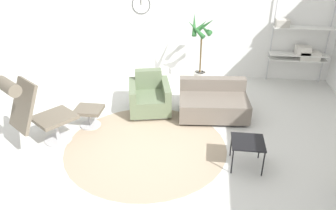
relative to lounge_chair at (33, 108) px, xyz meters
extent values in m
plane|color=silver|center=(1.74, 0.32, -0.71)|extent=(12.00, 12.00, 0.00)
cube|color=white|center=(1.74, 3.42, 0.69)|extent=(12.00, 0.06, 2.80)
cylinder|color=black|center=(0.96, 3.38, 0.90)|extent=(0.41, 0.01, 0.41)
cylinder|color=white|center=(0.96, 3.38, 0.90)|extent=(0.38, 0.02, 0.38)
cube|color=black|center=(0.96, 3.36, 0.96)|extent=(0.01, 0.01, 0.12)
cylinder|color=tan|center=(1.63, 0.25, -0.70)|extent=(2.55, 2.55, 0.01)
cylinder|color=#BCBCC1|center=(0.18, 0.24, -0.70)|extent=(0.61, 0.61, 0.02)
cylinder|color=#BCBCC1|center=(0.18, 0.24, -0.51)|extent=(0.06, 0.06, 0.36)
cube|color=#6B6051|center=(0.18, 0.24, -0.29)|extent=(0.77, 0.79, 0.06)
cube|color=#6B6051|center=(-0.08, -0.11, 0.09)|extent=(0.62, 0.58, 0.71)
cylinder|color=#6B6051|center=(-0.16, -0.22, 0.43)|extent=(0.49, 0.43, 0.19)
cylinder|color=#BCBCC1|center=(0.55, 0.75, -0.70)|extent=(0.36, 0.36, 0.02)
cylinder|color=#BCBCC1|center=(0.55, 0.75, -0.56)|extent=(0.05, 0.05, 0.26)
cube|color=#6B6051|center=(0.55, 0.75, -0.39)|extent=(0.46, 0.39, 0.06)
cube|color=silver|center=(1.49, 1.40, -0.68)|extent=(0.75, 0.79, 0.06)
cube|color=#667556|center=(1.49, 1.40, -0.50)|extent=(0.68, 0.91, 0.30)
cube|color=#667556|center=(1.41, 1.71, -0.16)|extent=(0.53, 0.29, 0.37)
cube|color=#667556|center=(1.79, 1.48, -0.40)|extent=(0.31, 0.82, 0.50)
cube|color=#667556|center=(1.18, 1.33, -0.40)|extent=(0.31, 0.82, 0.50)
cube|color=black|center=(2.67, 1.39, -0.68)|extent=(1.17, 0.84, 0.05)
cube|color=#70665B|center=(2.67, 1.39, -0.49)|extent=(1.31, 0.98, 0.34)
cube|color=#70665B|center=(2.64, 1.73, -0.20)|extent=(1.24, 0.32, 0.23)
cube|color=black|center=(3.16, -0.04, -0.31)|extent=(0.46, 0.46, 0.02)
cylinder|color=black|center=(2.95, -0.25, -0.51)|extent=(0.02, 0.02, 0.39)
cylinder|color=black|center=(3.37, -0.25, -0.51)|extent=(0.02, 0.02, 0.39)
cylinder|color=black|center=(2.95, 0.17, -0.51)|extent=(0.02, 0.02, 0.39)
cylinder|color=black|center=(3.37, 0.17, -0.51)|extent=(0.02, 0.02, 0.39)
cylinder|color=silver|center=(2.36, 2.83, -0.56)|extent=(0.27, 0.27, 0.29)
cylinder|color=#382819|center=(2.36, 2.83, -0.43)|extent=(0.25, 0.25, 0.02)
cylinder|color=brown|center=(2.36, 2.83, 0.01)|extent=(0.04, 0.04, 0.86)
cone|color=#2D6B33|center=(2.50, 2.80, 0.52)|extent=(0.16, 0.35, 0.23)
cone|color=#2D6B33|center=(2.42, 3.00, 0.58)|extent=(0.43, 0.24, 0.36)
cone|color=#2D6B33|center=(2.32, 2.95, 0.56)|extent=(0.34, 0.20, 0.31)
cone|color=#2D6B33|center=(2.20, 2.81, 0.63)|extent=(0.14, 0.41, 0.45)
cone|color=#2D6B33|center=(2.24, 2.66, 0.57)|extent=(0.43, 0.34, 0.34)
cone|color=#2D6B33|center=(2.43, 2.74, 0.55)|extent=(0.30, 0.27, 0.29)
cylinder|color=#BCBCC1|center=(3.89, 3.32, 0.23)|extent=(0.03, 0.03, 1.87)
cylinder|color=#BCBCC1|center=(5.06, 3.32, 0.23)|extent=(0.03, 0.03, 1.87)
cube|color=white|center=(4.47, 3.20, -0.15)|extent=(1.23, 0.28, 0.02)
cube|color=white|center=(4.47, 3.20, -0.04)|extent=(1.23, 0.28, 0.02)
cube|color=white|center=(4.47, 3.20, 0.55)|extent=(1.23, 0.28, 0.02)
cube|color=beige|center=(4.71, 3.19, -0.06)|extent=(0.42, 0.24, 0.18)
cube|color=silver|center=(4.55, 3.19, 0.07)|extent=(0.30, 0.24, 0.18)
cube|color=#B7B2A8|center=(4.03, 3.19, 0.64)|extent=(0.27, 0.24, 0.15)
camera|label=1|loc=(2.55, -3.99, 2.25)|focal=35.00mm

